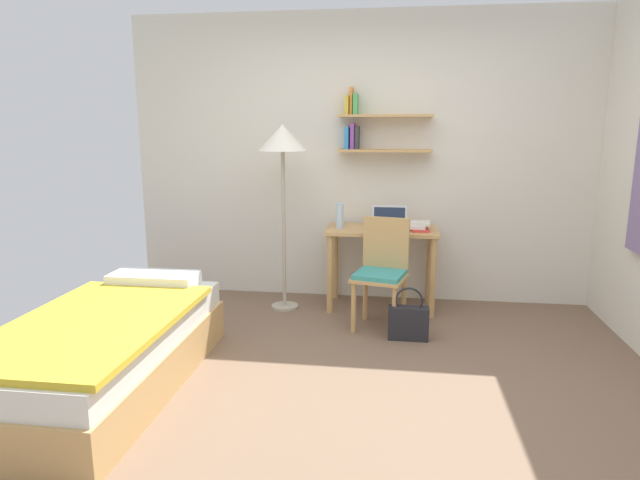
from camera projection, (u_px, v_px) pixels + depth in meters
ground_plane at (348, 396)px, 3.29m from camera, size 5.28×5.28×0.00m
wall_back at (369, 159)px, 4.99m from camera, size 4.40×0.27×2.60m
bed at (106, 350)px, 3.36m from camera, size 0.92×1.87×0.54m
desk at (382, 245)px, 4.81m from camera, size 0.97×0.52×0.72m
desk_chair at (382, 269)px, 4.36m from camera, size 0.48×0.47×0.88m
standing_lamp at (283, 147)px, 4.61m from camera, size 0.41×0.41×1.61m
laptop at (389, 223)px, 4.77m from camera, size 0.31×0.21×0.20m
water_bottle at (340, 215)px, 4.78m from camera, size 0.06×0.06×0.22m
book_stack at (419, 226)px, 4.69m from camera, size 0.19×0.24×0.07m
handbag at (408, 321)px, 4.14m from camera, size 0.30×0.11×0.41m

